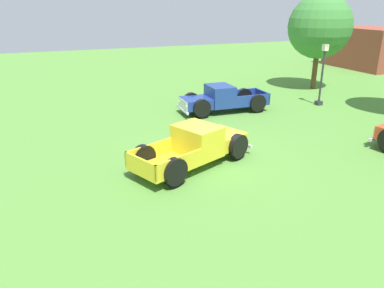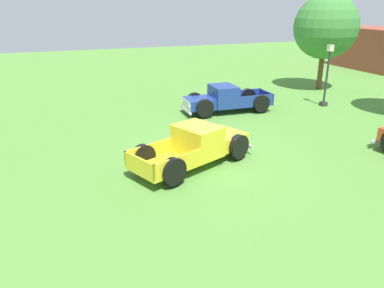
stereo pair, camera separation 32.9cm
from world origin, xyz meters
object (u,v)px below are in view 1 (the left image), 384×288
at_px(pickup_truck_foreground, 199,146).
at_px(lamp_post_near, 322,73).
at_px(pickup_truck_behind_right, 219,100).
at_px(oak_tree_center, 320,27).

relative_size(pickup_truck_foreground, lamp_post_near, 1.45).
bearing_deg(lamp_post_near, pickup_truck_foreground, -62.50).
bearing_deg(lamp_post_near, pickup_truck_behind_right, -97.81).
bearing_deg(pickup_truck_behind_right, oak_tree_center, 108.69).
distance_m(pickup_truck_foreground, pickup_truck_behind_right, 7.41).
bearing_deg(pickup_truck_foreground, oak_tree_center, 125.48).
distance_m(lamp_post_near, oak_tree_center, 5.46).
xyz_separation_m(pickup_truck_foreground, oak_tree_center, (-9.41, 13.19, 3.60)).
bearing_deg(pickup_truck_foreground, lamp_post_near, 117.50).
xyz_separation_m(pickup_truck_behind_right, lamp_post_near, (0.88, 6.42, 1.20)).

